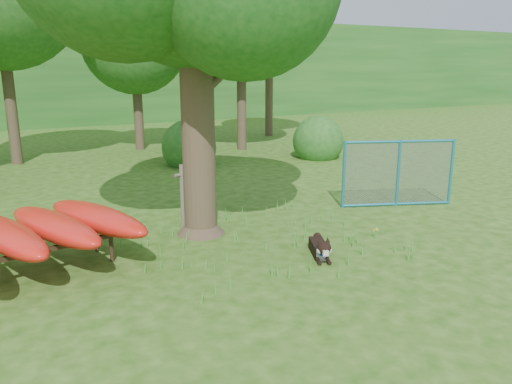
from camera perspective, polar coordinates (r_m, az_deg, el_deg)
ground at (r=8.14m, az=2.90°, el=-8.83°), size 80.00×80.00×0.00m
wooden_post at (r=10.07m, az=-8.32°, el=-0.32°), size 0.36×0.14×1.30m
kayak_rack at (r=8.49m, az=-24.33°, el=-4.10°), size 3.48×3.11×0.92m
husky_dog at (r=8.63m, az=7.38°, el=-6.41°), size 0.59×0.94×0.46m
fence_section at (r=11.99m, az=15.94°, el=2.07°), size 2.49×1.06×2.59m
wildflower_clump at (r=9.71m, az=13.56°, el=-4.30°), size 0.10×0.08×0.21m
bg_tree_c at (r=20.13m, az=-13.74°, el=16.41°), size 4.00×4.00×6.12m
bg_tree_d at (r=19.63m, az=-1.73°, el=19.71°), size 4.80×4.80×7.50m
bg_tree_e at (r=23.70m, az=1.56°, el=19.11°), size 4.60×4.60×7.55m
shrub_right at (r=18.05m, az=7.05°, el=3.90°), size 1.80×1.80×1.80m
shrub_mid at (r=16.78m, az=-7.58°, el=3.10°), size 1.80×1.80×1.80m
wooded_hillside at (r=34.58m, az=-23.00°, el=12.76°), size 80.00×12.00×6.00m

